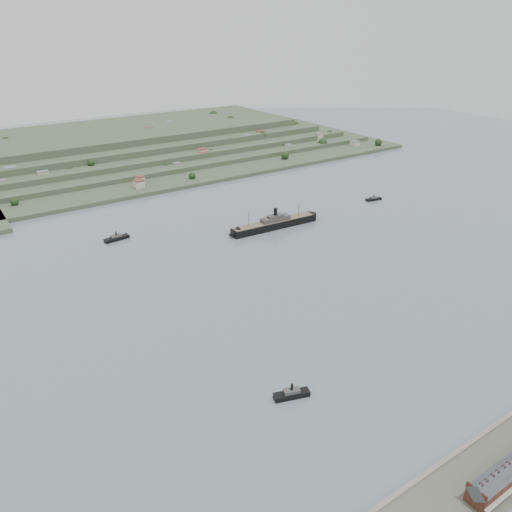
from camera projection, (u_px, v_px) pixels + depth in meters
ground at (280, 292)px, 325.42m from camera, size 1400.00×1400.00×0.00m
far_peninsula at (113, 150)px, 628.55m from camera, size 760.00×309.00×30.00m
steamship at (271, 224)px, 422.25m from camera, size 88.36×15.06×21.18m
tugboat at (292, 394)px, 234.55m from camera, size 17.82×9.68×7.76m
ferry_west at (117, 238)px, 401.29m from camera, size 20.59×7.38×7.56m
ferry_east at (374, 199)px, 489.33m from camera, size 16.88×7.80×6.11m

